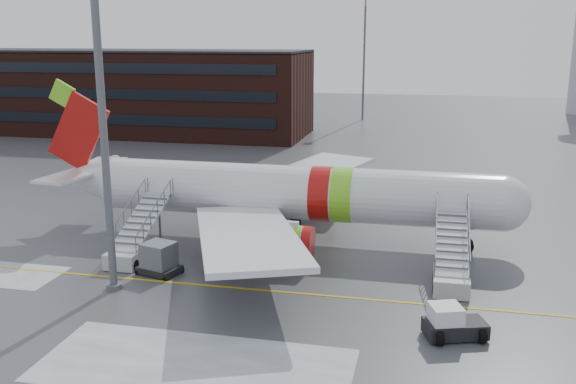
% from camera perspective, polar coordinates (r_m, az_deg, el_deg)
% --- Properties ---
extents(ground, '(260.00, 260.00, 0.00)m').
position_cam_1_polar(ground, '(37.38, 6.05, -8.79)').
color(ground, '#494C4F').
rests_on(ground, ground).
extents(airliner, '(35.03, 32.97, 11.18)m').
position_cam_1_polar(airliner, '(45.52, -0.62, -0.07)').
color(airliner, silver).
rests_on(airliner, ground).
extents(airstair_fwd, '(2.05, 7.70, 3.48)m').
position_cam_1_polar(airstair_fwd, '(38.85, 14.30, -6.58)').
color(airstair_fwd, '#AFB1B7').
rests_on(airstair_fwd, ground).
extents(airstair_aft, '(2.05, 7.70, 3.48)m').
position_cam_1_polar(airstair_aft, '(42.98, -13.59, -4.56)').
color(airstair_aft, '#B4B6BB').
rests_on(airstair_aft, ground).
extents(pushback_tug, '(3.27, 2.84, 1.67)m').
position_cam_1_polar(pushback_tug, '(32.60, 14.34, -11.24)').
color(pushback_tug, black).
rests_on(pushback_tug, ground).
extents(uld_container, '(2.81, 2.35, 1.98)m').
position_cam_1_polar(uld_container, '(40.31, -11.39, -5.89)').
color(uld_container, black).
rests_on(uld_container, ground).
extents(light_mast_near, '(1.20, 1.20, 28.56)m').
position_cam_1_polar(light_mast_near, '(36.20, -16.67, 13.80)').
color(light_mast_near, '#595B60').
rests_on(light_mast_near, ground).
extents(terminal_building, '(62.00, 16.11, 12.30)m').
position_cam_1_polar(terminal_building, '(102.06, -16.15, 8.64)').
color(terminal_building, '#3F1E16').
rests_on(terminal_building, ground).
extents(light_mast_far_n, '(1.20, 1.20, 24.25)m').
position_cam_1_polar(light_mast_far_n, '(112.97, 6.82, 13.39)').
color(light_mast_far_n, '#595B60').
rests_on(light_mast_far_n, ground).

